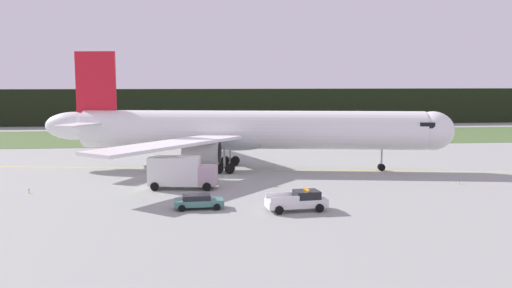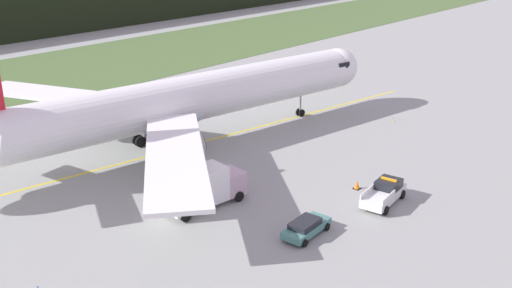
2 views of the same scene
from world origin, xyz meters
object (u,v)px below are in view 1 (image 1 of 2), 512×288
object	(u,v)px
ops_pickup_truck	(299,201)
catering_truck	(181,172)
apron_cone	(301,198)
staff_car	(198,201)
airliner	(246,131)

from	to	relation	value
ops_pickup_truck	catering_truck	size ratio (longest dim) A/B	0.74
apron_cone	staff_car	bearing A→B (deg)	-171.02
airliner	staff_car	xyz separation A→B (m)	(-6.12, -21.08, -4.33)
airliner	catering_truck	size ratio (longest dim) A/B	7.05
staff_car	apron_cone	size ratio (longest dim) A/B	5.73
catering_truck	staff_car	world-z (taller)	catering_truck
ops_pickup_truck	catering_truck	bearing A→B (deg)	134.36
ops_pickup_truck	apron_cone	world-z (taller)	ops_pickup_truck
catering_truck	apron_cone	xyz separation A→B (m)	(11.54, -7.77, -1.44)
airliner	apron_cone	size ratio (longest dim) A/B	67.11
staff_car	apron_cone	world-z (taller)	staff_car
ops_pickup_truck	staff_car	world-z (taller)	ops_pickup_truck
apron_cone	catering_truck	bearing A→B (deg)	146.03
ops_pickup_truck	catering_truck	distance (m)	15.36
ops_pickup_truck	apron_cone	bearing A→B (deg)	75.58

